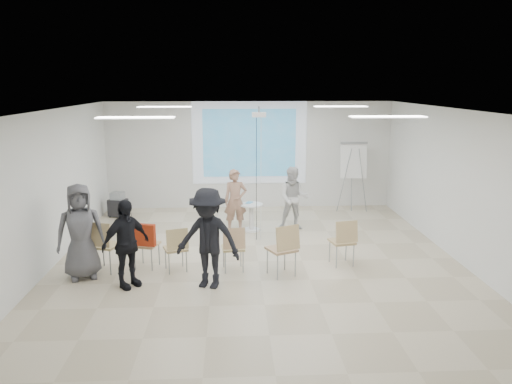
{
  "coord_description": "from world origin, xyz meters",
  "views": [
    {
      "loc": [
        -0.51,
        -9.44,
        3.5
      ],
      "look_at": [
        0.0,
        0.8,
        1.25
      ],
      "focal_mm": 35.0,
      "sensor_mm": 36.0,
      "label": 1
    }
  ],
  "objects_px": {
    "chair_far_left": "(103,242)",
    "audience_outer": "(80,226)",
    "chair_left_inner": "(176,246)",
    "av_cart": "(118,205)",
    "player_left": "(235,197)",
    "audience_mid": "(208,232)",
    "pedestal_table": "(251,215)",
    "chair_right_inner": "(284,246)",
    "chair_center": "(234,245)",
    "chair_right_far": "(344,239)",
    "flipchart_easel": "(354,161)",
    "player_right": "(294,195)",
    "chair_left_mid": "(145,242)",
    "laptop": "(176,247)",
    "audience_left": "(125,238)"
  },
  "relations": [
    {
      "from": "chair_far_left",
      "to": "audience_outer",
      "type": "relative_size",
      "value": 0.51
    },
    {
      "from": "chair_left_inner",
      "to": "av_cart",
      "type": "distance_m",
      "value": 4.56
    },
    {
      "from": "player_left",
      "to": "audience_mid",
      "type": "relative_size",
      "value": 0.86
    },
    {
      "from": "pedestal_table",
      "to": "chair_right_inner",
      "type": "relative_size",
      "value": 0.73
    },
    {
      "from": "chair_center",
      "to": "audience_outer",
      "type": "bearing_deg",
      "value": 176.87
    },
    {
      "from": "chair_right_far",
      "to": "flipchart_easel",
      "type": "bearing_deg",
      "value": 63.19
    },
    {
      "from": "chair_left_inner",
      "to": "flipchart_easel",
      "type": "xyz_separation_m",
      "value": [
        4.36,
        4.28,
        0.92
      ]
    },
    {
      "from": "chair_right_inner",
      "to": "chair_center",
      "type": "bearing_deg",
      "value": 137.05
    },
    {
      "from": "chair_left_inner",
      "to": "av_cart",
      "type": "bearing_deg",
      "value": 97.42
    },
    {
      "from": "player_right",
      "to": "audience_mid",
      "type": "relative_size",
      "value": 0.85
    },
    {
      "from": "player_right",
      "to": "chair_left_mid",
      "type": "distance_m",
      "value": 4.06
    },
    {
      "from": "player_left",
      "to": "chair_center",
      "type": "relative_size",
      "value": 1.93
    },
    {
      "from": "chair_left_mid",
      "to": "audience_mid",
      "type": "bearing_deg",
      "value": -21.12
    },
    {
      "from": "audience_mid",
      "to": "player_left",
      "type": "bearing_deg",
      "value": 100.03
    },
    {
      "from": "player_left",
      "to": "laptop",
      "type": "relative_size",
      "value": 5.36
    },
    {
      "from": "audience_left",
      "to": "audience_mid",
      "type": "xyz_separation_m",
      "value": [
        1.42,
        -0.07,
        0.1
      ]
    },
    {
      "from": "laptop",
      "to": "av_cart",
      "type": "bearing_deg",
      "value": -82.34
    },
    {
      "from": "chair_right_far",
      "to": "chair_left_mid",
      "type": "bearing_deg",
      "value": 168.33
    },
    {
      "from": "flipchart_easel",
      "to": "audience_mid",
      "type": "bearing_deg",
      "value": -121.92
    },
    {
      "from": "audience_left",
      "to": "audience_mid",
      "type": "bearing_deg",
      "value": -47.76
    },
    {
      "from": "chair_right_inner",
      "to": "audience_left",
      "type": "relative_size",
      "value": 0.56
    },
    {
      "from": "audience_outer",
      "to": "flipchart_easel",
      "type": "height_order",
      "value": "audience_outer"
    },
    {
      "from": "pedestal_table",
      "to": "chair_left_inner",
      "type": "relative_size",
      "value": 0.84
    },
    {
      "from": "chair_right_far",
      "to": "chair_center",
      "type": "bearing_deg",
      "value": 174.21
    },
    {
      "from": "chair_far_left",
      "to": "audience_left",
      "type": "xyz_separation_m",
      "value": [
        0.58,
        -0.73,
        0.31
      ]
    },
    {
      "from": "chair_left_mid",
      "to": "chair_far_left",
      "type": "bearing_deg",
      "value": -154.35
    },
    {
      "from": "audience_mid",
      "to": "av_cart",
      "type": "bearing_deg",
      "value": 137.15
    },
    {
      "from": "chair_right_inner",
      "to": "chair_right_far",
      "type": "xyz_separation_m",
      "value": [
        1.22,
        0.5,
        -0.04
      ]
    },
    {
      "from": "player_left",
      "to": "chair_center",
      "type": "distance_m",
      "value": 2.63
    },
    {
      "from": "chair_center",
      "to": "audience_mid",
      "type": "relative_size",
      "value": 0.44
    },
    {
      "from": "chair_far_left",
      "to": "chair_left_inner",
      "type": "relative_size",
      "value": 1.14
    },
    {
      "from": "audience_outer",
      "to": "flipchart_easel",
      "type": "xyz_separation_m",
      "value": [
        6.05,
        4.47,
        0.45
      ]
    },
    {
      "from": "player_left",
      "to": "chair_left_mid",
      "type": "relative_size",
      "value": 1.87
    },
    {
      "from": "laptop",
      "to": "audience_outer",
      "type": "relative_size",
      "value": 0.16
    },
    {
      "from": "pedestal_table",
      "to": "av_cart",
      "type": "bearing_deg",
      "value": 157.0
    },
    {
      "from": "audience_left",
      "to": "audience_outer",
      "type": "height_order",
      "value": "audience_outer"
    },
    {
      "from": "chair_center",
      "to": "laptop",
      "type": "xyz_separation_m",
      "value": [
        -1.1,
        0.13,
        -0.06
      ]
    },
    {
      "from": "chair_left_inner",
      "to": "flipchart_easel",
      "type": "relative_size",
      "value": 0.45
    },
    {
      "from": "chair_center",
      "to": "audience_mid",
      "type": "height_order",
      "value": "audience_mid"
    },
    {
      "from": "player_right",
      "to": "audience_outer",
      "type": "relative_size",
      "value": 0.87
    },
    {
      "from": "chair_right_inner",
      "to": "audience_left",
      "type": "xyz_separation_m",
      "value": [
        -2.78,
        -0.33,
        0.3
      ]
    },
    {
      "from": "audience_mid",
      "to": "av_cart",
      "type": "distance_m",
      "value": 5.54
    },
    {
      "from": "player_right",
      "to": "chair_left_inner",
      "type": "bearing_deg",
      "value": -126.46
    },
    {
      "from": "pedestal_table",
      "to": "av_cart",
      "type": "xyz_separation_m",
      "value": [
        -3.5,
        1.48,
        -0.08
      ]
    },
    {
      "from": "player_right",
      "to": "chair_left_inner",
      "type": "distance_m",
      "value": 3.74
    },
    {
      "from": "audience_mid",
      "to": "audience_outer",
      "type": "relative_size",
      "value": 1.02
    },
    {
      "from": "chair_left_mid",
      "to": "chair_right_far",
      "type": "xyz_separation_m",
      "value": [
        3.83,
        -0.04,
        0.01
      ]
    },
    {
      "from": "laptop",
      "to": "flipchart_easel",
      "type": "distance_m",
      "value": 6.14
    },
    {
      "from": "chair_left_mid",
      "to": "av_cart",
      "type": "distance_m",
      "value": 4.14
    },
    {
      "from": "chair_center",
      "to": "laptop",
      "type": "bearing_deg",
      "value": 167.11
    }
  ]
}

